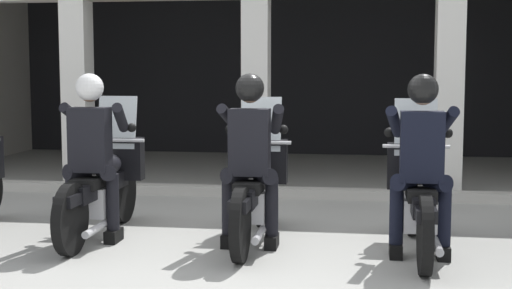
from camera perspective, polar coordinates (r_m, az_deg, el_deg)
name	(u,v)px	position (r m, az deg, el deg)	size (l,w,h in m)	color
ground_plane	(285,193)	(9.59, 2.26, -3.82)	(80.00, 80.00, 0.00)	#999993
station_building	(278,44)	(12.16, 1.75, 7.87)	(11.07, 4.94, 3.15)	black
kerb_strip	(251,192)	(9.32, -0.43, -3.72)	(10.57, 0.24, 0.12)	#B7B5AD
motorcycle_left	(103,184)	(7.28, -11.89, -3.07)	(0.62, 2.04, 1.35)	black
police_officer_left	(91,143)	(6.96, -12.79, 0.14)	(0.63, 0.61, 1.58)	black
motorcycle_center	(255,188)	(6.90, -0.09, -3.43)	(0.62, 2.04, 1.35)	black
police_officer_center	(250,145)	(6.56, -0.47, -0.06)	(0.63, 0.61, 1.58)	black
motorcycle_right	(418,195)	(6.68, 12.60, -3.89)	(0.62, 2.04, 1.35)	black
police_officer_right	(422,150)	(6.34, 12.86, -0.42)	(0.63, 0.61, 1.58)	black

